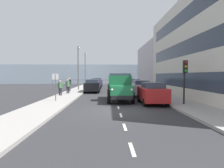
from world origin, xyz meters
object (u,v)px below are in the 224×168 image
at_px(truck_vintage_green, 120,88).
at_px(car_red_kerbside_near, 152,93).
at_px(pedestrian_by_lamp, 60,86).
at_px(lamp_post_promenade, 78,64).
at_px(car_navy_oppositeside_1, 96,83).
at_px(car_maroon_oppositeside_2, 97,82).
at_px(traffic_light_near, 185,73).
at_px(lamp_post_far, 85,66).
at_px(car_silver_kerbside_2, 133,85).
at_px(car_grey_kerbside_3, 129,84).
at_px(pedestrian_couple_b, 69,83).
at_px(street_sign, 55,82).
at_px(car_white_kerbside_1, 140,88).
at_px(pedestrian_near_railing, 68,85).
at_px(car_black_oppositeside_0, 92,86).

distance_m(truck_vintage_green, car_red_kerbside_near, 2.95).
relative_size(pedestrian_by_lamp, lamp_post_promenade, 0.26).
relative_size(car_navy_oppositeside_1, car_maroon_oppositeside_2, 0.95).
height_order(traffic_light_near, lamp_post_far, lamp_post_far).
height_order(car_silver_kerbside_2, pedestrian_by_lamp, pedestrian_by_lamp).
relative_size(car_grey_kerbside_3, lamp_post_far, 0.69).
relative_size(car_silver_kerbside_2, lamp_post_far, 0.60).
xyz_separation_m(pedestrian_couple_b, street_sign, (-0.77, 9.27, 0.48)).
xyz_separation_m(car_silver_kerbside_2, car_maroon_oppositeside_2, (5.52, -11.09, 0.00)).
distance_m(traffic_light_near, lamp_post_far, 25.98).
relative_size(car_red_kerbside_near, car_silver_kerbside_2, 0.98).
bearing_deg(car_red_kerbside_near, lamp_post_far, -70.74).
height_order(pedestrian_by_lamp, pedestrian_couple_b, pedestrian_couple_b).
xyz_separation_m(truck_vintage_green, car_grey_kerbside_3, (-2.45, -14.40, -0.28)).
xyz_separation_m(truck_vintage_green, car_silver_kerbside_2, (-2.45, -9.38, -0.28)).
bearing_deg(truck_vintage_green, car_maroon_oppositeside_2, -81.49).
bearing_deg(pedestrian_by_lamp, lamp_post_far, -91.83).
xyz_separation_m(car_white_kerbside_1, car_silver_kerbside_2, (0.00, -5.46, -0.00)).
bearing_deg(car_maroon_oppositeside_2, street_sign, 83.74).
height_order(pedestrian_near_railing, street_sign, street_sign).
xyz_separation_m(car_grey_kerbside_3, pedestrian_near_railing, (8.14, 8.80, 0.22)).
bearing_deg(car_white_kerbside_1, pedestrian_by_lamp, 2.75).
relative_size(pedestrian_couple_b, lamp_post_far, 0.27).
bearing_deg(car_grey_kerbside_3, pedestrian_near_railing, 47.23).
xyz_separation_m(car_grey_kerbside_3, traffic_light_near, (-2.10, 17.20, 1.58)).
bearing_deg(pedestrian_couple_b, pedestrian_by_lamp, 91.11).
relative_size(car_black_oppositeside_0, traffic_light_near, 1.27).
relative_size(car_maroon_oppositeside_2, street_sign, 1.92).
relative_size(truck_vintage_green, traffic_light_near, 1.76).
xyz_separation_m(car_silver_kerbside_2, lamp_post_promenade, (7.76, -1.73, 3.00)).
bearing_deg(car_black_oppositeside_0, car_grey_kerbside_3, -132.29).
distance_m(truck_vintage_green, traffic_light_near, 5.50).
xyz_separation_m(car_silver_kerbside_2, pedestrian_by_lamp, (8.51, 5.87, 0.19)).
relative_size(car_silver_kerbside_2, street_sign, 1.77).
bearing_deg(lamp_post_far, car_white_kerbside_1, 114.80).
xyz_separation_m(truck_vintage_green, car_black_oppositeside_0, (3.06, -8.34, -0.28)).
xyz_separation_m(car_red_kerbside_near, car_grey_kerbside_3, (0.00, -16.02, 0.00)).
bearing_deg(car_red_kerbside_near, truck_vintage_green, -33.32).
xyz_separation_m(car_navy_oppositeside_1, pedestrian_near_railing, (2.63, 9.11, 0.22)).
xyz_separation_m(car_white_kerbside_1, car_maroon_oppositeside_2, (5.52, -16.55, -0.00)).
distance_m(car_red_kerbside_near, lamp_post_promenade, 15.20).
bearing_deg(car_red_kerbside_near, car_navy_oppositeside_1, -71.34).
bearing_deg(car_black_oppositeside_0, car_maroon_oppositeside_2, -90.00).
bearing_deg(pedestrian_near_railing, car_white_kerbside_1, 168.37).
bearing_deg(pedestrian_couple_b, lamp_post_far, -93.02).
relative_size(pedestrian_by_lamp, lamp_post_far, 0.24).
xyz_separation_m(car_black_oppositeside_0, car_maroon_oppositeside_2, (-0.00, -12.13, 0.00)).
bearing_deg(car_silver_kerbside_2, car_maroon_oppositeside_2, -63.56).
height_order(car_black_oppositeside_0, traffic_light_near, traffic_light_near).
bearing_deg(car_red_kerbside_near, car_silver_kerbside_2, -90.00).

